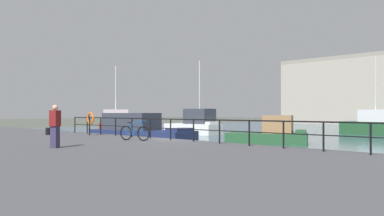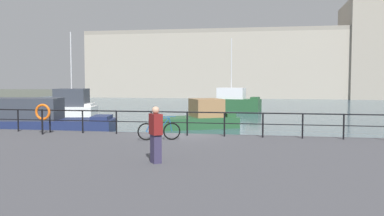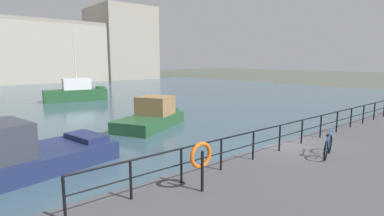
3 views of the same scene
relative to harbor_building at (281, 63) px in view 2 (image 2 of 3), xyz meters
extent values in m
plane|color=#4C5147|center=(-6.06, -62.46, -6.58)|extent=(240.00, 240.00, 0.00)
cube|color=#385160|center=(-6.06, -32.26, -6.58)|extent=(80.00, 60.00, 0.01)
cube|color=#47474C|center=(-6.06, -68.96, -6.17)|extent=(56.00, 13.00, 0.82)
cube|color=#A89E8E|center=(-6.06, 0.01, -0.70)|extent=(60.55, 14.11, 11.76)
cube|color=gray|center=(17.77, 0.01, 2.01)|extent=(12.89, 15.53, 17.18)
cube|color=gray|center=(-6.06, -6.74, 5.53)|extent=(60.55, 0.60, 0.70)
cube|color=#23512D|center=(-6.91, -53.04, -6.20)|extent=(6.06, 4.89, 0.75)
cube|color=#997047|center=(-6.23, -52.67, -5.20)|extent=(2.74, 2.84, 1.24)
cube|color=#23512D|center=(-4.88, -51.93, -5.70)|extent=(1.44, 1.90, 0.24)
cube|color=#23512D|center=(-6.14, -36.44, -5.93)|extent=(6.74, 2.99, 1.27)
cube|color=silver|center=(-5.99, -36.47, -4.70)|extent=(3.06, 2.01, 1.19)
cube|color=#23512D|center=(-3.44, -36.88, -5.18)|extent=(0.99, 1.48, 0.24)
cylinder|color=silver|center=(-5.99, -36.47, -1.48)|extent=(0.10, 0.10, 5.25)
cube|color=white|center=(-19.35, -48.22, -6.04)|extent=(5.87, 3.53, 1.05)
cube|color=#333842|center=(-18.56, -48.08, -4.77)|extent=(2.92, 2.53, 1.50)
cube|color=white|center=(-17.07, -47.82, -5.40)|extent=(0.97, 1.91, 0.24)
cylinder|color=silver|center=(-18.56, -48.08, -1.62)|extent=(0.10, 0.10, 4.80)
cube|color=navy|center=(-16.12, -57.09, -6.18)|extent=(9.42, 4.72, 0.79)
cube|color=#333842|center=(-17.17, -57.30, -5.10)|extent=(4.78, 3.21, 1.36)
cube|color=navy|center=(-12.41, -56.34, -5.66)|extent=(1.47, 2.26, 0.24)
cylinder|color=black|center=(-13.79, -63.21, -5.23)|extent=(0.07, 0.07, 1.05)
cylinder|color=black|center=(-12.13, -63.21, -5.23)|extent=(0.07, 0.07, 1.05)
cylinder|color=black|center=(-10.47, -63.21, -5.23)|extent=(0.07, 0.07, 1.05)
cylinder|color=black|center=(-8.81, -63.21, -5.23)|extent=(0.07, 0.07, 1.05)
cylinder|color=black|center=(-7.15, -63.21, -5.23)|extent=(0.07, 0.07, 1.05)
cylinder|color=black|center=(-5.50, -63.21, -5.23)|extent=(0.07, 0.07, 1.05)
cylinder|color=black|center=(-3.84, -63.21, -5.23)|extent=(0.07, 0.07, 1.05)
cylinder|color=black|center=(-2.18, -63.21, -5.23)|extent=(0.07, 0.07, 1.05)
cylinder|color=black|center=(-0.52, -63.21, -5.23)|extent=(0.07, 0.07, 1.05)
cylinder|color=black|center=(1.14, -63.21, -5.23)|extent=(0.07, 0.07, 1.05)
cylinder|color=black|center=(-4.67, -63.21, -4.71)|extent=(21.56, 0.06, 0.06)
cylinder|color=black|center=(-4.67, -63.21, -5.18)|extent=(21.56, 0.04, 0.04)
torus|color=black|center=(-5.86, -64.63, -5.40)|extent=(0.70, 0.28, 0.72)
torus|color=black|center=(-6.86, -64.96, -5.40)|extent=(0.70, 0.28, 0.72)
cylinder|color=#194C8C|center=(-6.21, -64.74, -5.16)|extent=(0.53, 0.20, 0.66)
cylinder|color=#194C8C|center=(-6.55, -64.86, -5.19)|extent=(0.23, 0.11, 0.58)
cylinder|color=#194C8C|center=(-6.31, -64.78, -4.87)|extent=(0.70, 0.26, 0.11)
cylinder|color=#194C8C|center=(-6.66, -64.89, -5.44)|extent=(0.42, 0.17, 0.12)
cylinder|color=#194C8C|center=(-6.75, -64.92, -5.15)|extent=(0.26, 0.11, 0.51)
cylinder|color=#194C8C|center=(-5.91, -64.65, -5.12)|extent=(0.14, 0.08, 0.57)
cube|color=black|center=(-6.65, -64.89, -4.87)|extent=(0.24, 0.15, 0.05)
cylinder|color=#194C8C|center=(-5.96, -64.66, -4.79)|extent=(0.50, 0.18, 0.02)
cylinder|color=black|center=(-12.04, -64.03, -5.18)|extent=(0.08, 0.08, 1.15)
torus|color=orange|center=(-12.04, -63.97, -4.73)|extent=(0.75, 0.11, 0.75)
cube|color=#332D4C|center=(-5.22, -69.43, -5.33)|extent=(0.40, 0.42, 0.85)
cube|color=maroon|center=(-5.22, -69.43, -4.60)|extent=(0.49, 0.52, 0.62)
sphere|color=tan|center=(-5.22, -69.43, -4.18)|extent=(0.22, 0.22, 0.22)
camera|label=1|loc=(9.89, -76.53, -4.36)|focal=37.82mm
camera|label=2|loc=(-1.89, -81.41, -3.29)|focal=39.30mm
camera|label=3|loc=(-17.26, -69.85, -2.18)|focal=27.93mm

